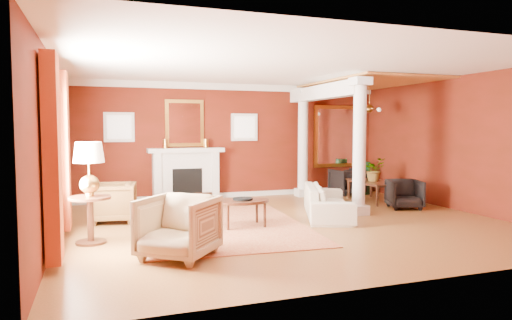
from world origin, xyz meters
name	(u,v)px	position (x,y,z in m)	size (l,w,h in m)	color
ground	(288,223)	(0.00, 0.00, 0.00)	(8.00, 8.00, 0.00)	brown
room_shell	(289,115)	(0.00, 0.00, 2.02)	(8.04, 7.04, 2.92)	#60170D
fireplace	(186,174)	(-1.30, 3.32, 0.65)	(1.85, 0.42, 1.29)	silver
overmantel_mirror	(185,123)	(-1.30, 3.45, 1.90)	(0.95, 0.07, 1.15)	gold
flank_window_left	(119,127)	(-2.85, 3.46, 1.80)	(0.70, 0.07, 0.70)	silver
flank_window_right	(244,127)	(0.25, 3.46, 1.80)	(0.70, 0.07, 0.70)	silver
left_window	(57,153)	(-3.89, -0.60, 1.42)	(0.21, 2.55, 2.60)	white
column_front	(359,145)	(1.70, 0.30, 1.43)	(0.36, 0.36, 2.80)	silver
column_back	(303,142)	(1.70, 3.00, 1.43)	(0.36, 0.36, 2.80)	silver
header_beam	(323,92)	(1.70, 1.90, 2.62)	(0.30, 3.20, 0.32)	silver
amber_ceiling	(369,82)	(2.85, 1.75, 2.87)	(2.30, 3.40, 0.04)	#C67F3A
dining_mirror	(335,136)	(2.90, 3.45, 1.55)	(1.30, 0.07, 1.70)	gold
chandelier	(369,109)	(2.90, 1.80, 2.25)	(0.60, 0.62, 0.75)	#AA7E35
crown_trim	(235,87)	(0.00, 3.46, 2.82)	(8.00, 0.08, 0.16)	silver
base_trim	(235,195)	(0.00, 3.46, 0.06)	(8.00, 0.08, 0.12)	silver
rug	(223,226)	(-1.23, 0.10, 0.01)	(2.88, 3.84, 0.02)	maroon
sofa	(328,196)	(1.01, 0.34, 0.42)	(2.12, 0.62, 0.83)	beige
armchair_leopard	(113,200)	(-3.09, 1.19, 0.41)	(0.80, 0.75, 0.82)	black
armchair_stripe	(178,224)	(-2.33, -1.63, 0.47)	(0.92, 0.86, 0.94)	#CBB687
coffee_table	(243,202)	(-0.90, -0.03, 0.44)	(0.97, 0.97, 0.49)	black
coffee_book	(239,194)	(-0.96, -0.02, 0.60)	(0.15, 0.02, 0.21)	black
side_table	(89,175)	(-3.47, -0.39, 1.06)	(0.63, 0.63, 1.57)	black
dining_table	(375,185)	(2.99, 1.63, 0.39)	(1.41, 0.50, 0.79)	black
dining_chair_near	(404,193)	(3.04, 0.58, 0.35)	(0.69, 0.64, 0.71)	black
dining_chair_far	(347,180)	(2.96, 2.91, 0.38)	(0.74, 0.70, 0.76)	black
green_urn	(364,181)	(3.42, 2.81, 0.35)	(0.37, 0.37, 0.89)	#133D1F
potted_plant	(374,160)	(2.94, 1.62, 1.01)	(0.51, 0.57, 0.44)	#26591E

